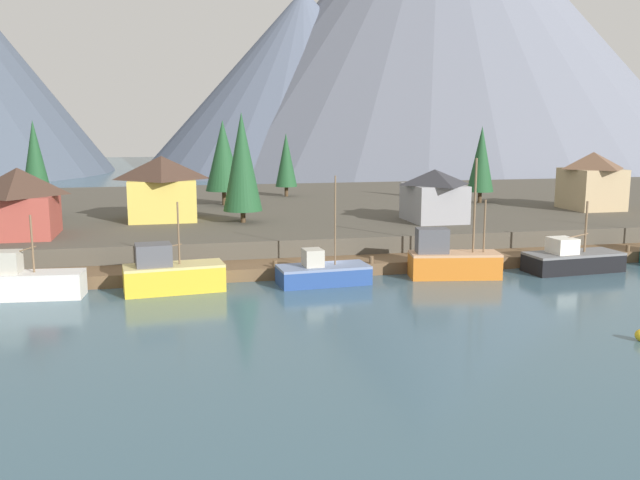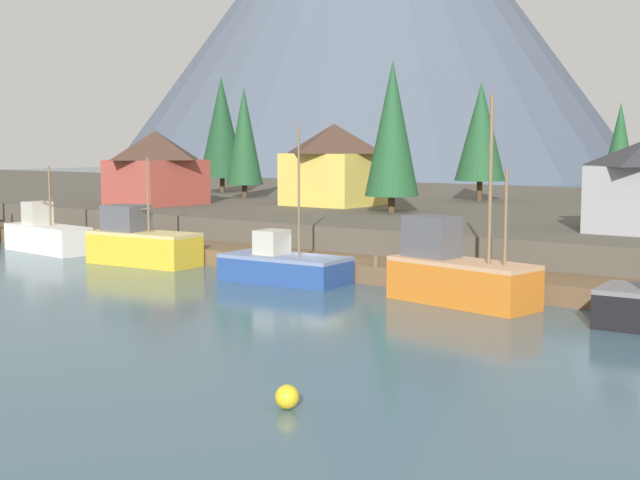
{
  "view_description": "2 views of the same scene",
  "coord_description": "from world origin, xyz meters",
  "px_view_note": "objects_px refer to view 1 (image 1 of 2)",
  "views": [
    {
      "loc": [
        -11.87,
        -51.86,
        12.21
      ],
      "look_at": [
        0.47,
        3.78,
        2.48
      ],
      "focal_mm": 37.84,
      "sensor_mm": 36.0,
      "label": 1
    },
    {
      "loc": [
        29.42,
        -38.34,
        7.49
      ],
      "look_at": [
        -0.48,
        1.21,
        2.03
      ],
      "focal_mm": 49.09,
      "sensor_mm": 36.0,
      "label": 2
    }
  ],
  "objects_px": {
    "conifer_near_right": "(35,164)",
    "conifer_back_left": "(223,156)",
    "fishing_boat_white": "(26,283)",
    "conifer_back_right": "(481,159)",
    "fishing_boat_yellow": "(171,274)",
    "house_red": "(19,202)",
    "house_yellow": "(162,187)",
    "house_tan": "(592,180)",
    "conifer_mid_left": "(242,162)",
    "fishing_boat_black": "(572,260)",
    "fishing_boat_blue": "(322,273)",
    "conifer_mid_right": "(286,160)",
    "fishing_boat_orange": "(451,260)",
    "house_grey": "(434,195)"
  },
  "relations": [
    {
      "from": "conifer_back_left",
      "to": "conifer_mid_right",
      "type": "bearing_deg",
      "value": 43.3
    },
    {
      "from": "fishing_boat_blue",
      "to": "conifer_back_left",
      "type": "relative_size",
      "value": 0.81
    },
    {
      "from": "fishing_boat_white",
      "to": "house_grey",
      "type": "distance_m",
      "value": 39.35
    },
    {
      "from": "fishing_boat_white",
      "to": "conifer_mid_left",
      "type": "relative_size",
      "value": 0.71
    },
    {
      "from": "house_red",
      "to": "conifer_mid_left",
      "type": "relative_size",
      "value": 0.63
    },
    {
      "from": "fishing_boat_black",
      "to": "conifer_back_left",
      "type": "xyz_separation_m",
      "value": [
        -26.52,
        33.11,
        7.57
      ]
    },
    {
      "from": "fishing_boat_white",
      "to": "fishing_boat_yellow",
      "type": "bearing_deg",
      "value": 3.49
    },
    {
      "from": "fishing_boat_white",
      "to": "conifer_mid_right",
      "type": "relative_size",
      "value": 0.9
    },
    {
      "from": "fishing_boat_blue",
      "to": "house_red",
      "type": "bearing_deg",
      "value": 147.8
    },
    {
      "from": "house_tan",
      "to": "house_red",
      "type": "height_order",
      "value": "house_tan"
    },
    {
      "from": "fishing_boat_white",
      "to": "house_red",
      "type": "relative_size",
      "value": 1.12
    },
    {
      "from": "house_yellow",
      "to": "conifer_mid_left",
      "type": "height_order",
      "value": "conifer_mid_left"
    },
    {
      "from": "conifer_back_left",
      "to": "fishing_boat_white",
      "type": "bearing_deg",
      "value": -117.0
    },
    {
      "from": "fishing_boat_yellow",
      "to": "fishing_boat_black",
      "type": "distance_m",
      "value": 33.1
    },
    {
      "from": "fishing_boat_blue",
      "to": "conifer_mid_left",
      "type": "distance_m",
      "value": 19.7
    },
    {
      "from": "conifer_back_left",
      "to": "house_tan",
      "type": "bearing_deg",
      "value": -17.77
    },
    {
      "from": "fishing_boat_white",
      "to": "conifer_mid_left",
      "type": "distance_m",
      "value": 25.62
    },
    {
      "from": "fishing_boat_white",
      "to": "house_yellow",
      "type": "bearing_deg",
      "value": 70.93
    },
    {
      "from": "conifer_back_right",
      "to": "conifer_mid_left",
      "type": "bearing_deg",
      "value": -160.44
    },
    {
      "from": "fishing_boat_orange",
      "to": "house_yellow",
      "type": "distance_m",
      "value": 31.53
    },
    {
      "from": "fishing_boat_orange",
      "to": "house_grey",
      "type": "relative_size",
      "value": 1.42
    },
    {
      "from": "conifer_back_left",
      "to": "house_yellow",
      "type": "bearing_deg",
      "value": -121.62
    },
    {
      "from": "fishing_boat_white",
      "to": "fishing_boat_orange",
      "type": "relative_size",
      "value": 0.81
    },
    {
      "from": "fishing_boat_white",
      "to": "conifer_mid_right",
      "type": "xyz_separation_m",
      "value": [
        25.88,
        41.39,
        6.35
      ]
    },
    {
      "from": "conifer_near_right",
      "to": "fishing_boat_orange",
      "type": "bearing_deg",
      "value": -34.67
    },
    {
      "from": "house_yellow",
      "to": "conifer_back_left",
      "type": "distance_m",
      "value": 14.02
    },
    {
      "from": "house_red",
      "to": "conifer_back_right",
      "type": "distance_m",
      "value": 53.58
    },
    {
      "from": "house_red",
      "to": "conifer_back_right",
      "type": "bearing_deg",
      "value": 17.03
    },
    {
      "from": "fishing_boat_blue",
      "to": "conifer_near_right",
      "type": "xyz_separation_m",
      "value": [
        -24.84,
        24.47,
        7.34
      ]
    },
    {
      "from": "house_yellow",
      "to": "house_grey",
      "type": "relative_size",
      "value": 1.04
    },
    {
      "from": "fishing_boat_black",
      "to": "conifer_mid_left",
      "type": "height_order",
      "value": "conifer_mid_left"
    },
    {
      "from": "house_red",
      "to": "conifer_back_right",
      "type": "xyz_separation_m",
      "value": [
        51.18,
        15.67,
        2.38
      ]
    },
    {
      "from": "house_grey",
      "to": "conifer_mid_left",
      "type": "relative_size",
      "value": 0.61
    },
    {
      "from": "conifer_mid_left",
      "to": "conifer_back_left",
      "type": "xyz_separation_m",
      "value": [
        -0.68,
        15.38,
        -0.05
      ]
    },
    {
      "from": "fishing_boat_white",
      "to": "house_grey",
      "type": "xyz_separation_m",
      "value": [
        36.52,
        14.08,
        4.07
      ]
    },
    {
      "from": "house_tan",
      "to": "house_red",
      "type": "bearing_deg",
      "value": -173.73
    },
    {
      "from": "fishing_boat_yellow",
      "to": "house_yellow",
      "type": "distance_m",
      "value": 21.76
    },
    {
      "from": "house_tan",
      "to": "conifer_mid_left",
      "type": "height_order",
      "value": "conifer_mid_left"
    },
    {
      "from": "house_yellow",
      "to": "conifer_mid_right",
      "type": "height_order",
      "value": "conifer_mid_right"
    },
    {
      "from": "fishing_boat_white",
      "to": "house_yellow",
      "type": "distance_m",
      "value": 23.49
    },
    {
      "from": "conifer_near_right",
      "to": "fishing_boat_yellow",
      "type": "bearing_deg",
      "value": -61.42
    },
    {
      "from": "house_red",
      "to": "house_yellow",
      "type": "bearing_deg",
      "value": 34.29
    },
    {
      "from": "fishing_boat_yellow",
      "to": "house_yellow",
      "type": "bearing_deg",
      "value": 85.8
    },
    {
      "from": "fishing_boat_yellow",
      "to": "conifer_back_left",
      "type": "height_order",
      "value": "conifer_back_left"
    },
    {
      "from": "fishing_boat_orange",
      "to": "conifer_back_left",
      "type": "height_order",
      "value": "conifer_back_left"
    },
    {
      "from": "house_tan",
      "to": "conifer_near_right",
      "type": "xyz_separation_m",
      "value": [
        -61.42,
        4.79,
        2.32
      ]
    },
    {
      "from": "fishing_boat_white",
      "to": "conifer_back_right",
      "type": "relative_size",
      "value": 0.81
    },
    {
      "from": "fishing_boat_yellow",
      "to": "fishing_boat_blue",
      "type": "distance_m",
      "value": 11.52
    },
    {
      "from": "conifer_near_right",
      "to": "conifer_back_left",
      "type": "distance_m",
      "value": 21.65
    },
    {
      "from": "conifer_back_right",
      "to": "house_red",
      "type": "bearing_deg",
      "value": -162.97
    }
  ]
}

